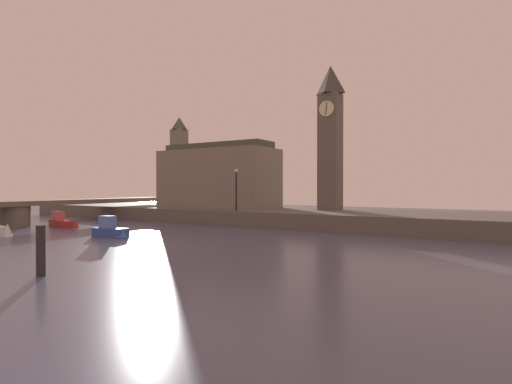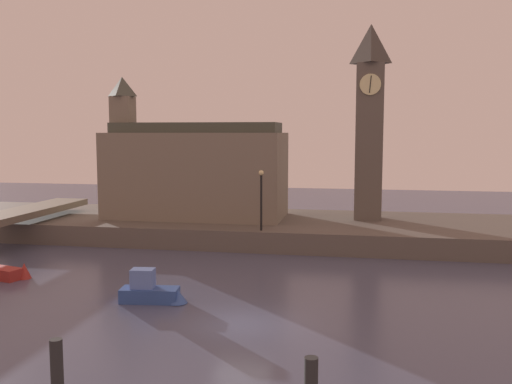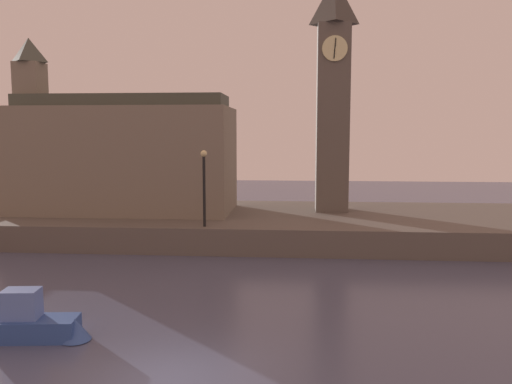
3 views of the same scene
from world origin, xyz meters
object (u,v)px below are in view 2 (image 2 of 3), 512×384
Objects in this scene: clock_tower at (369,120)px; boat_tour_blue at (153,291)px; mooring_post_left at (57,369)px; streetlamp at (261,193)px; parliament_hall at (193,171)px.

clock_tower is 4.39× the size of boat_tour_blue.
clock_tower reaches higher than mooring_post_left.
clock_tower is at bearing 71.35° from mooring_post_left.
boat_tour_blue is at bearing -118.83° from clock_tower.
streetlamp is 2.19× the size of mooring_post_left.
streetlamp is at bearing -39.43° from parliament_hall.
clock_tower is 23.56m from boat_tour_blue.
streetlamp is at bearing 75.69° from boat_tour_blue.
boat_tour_blue is (-0.69, 10.05, -0.43)m from mooring_post_left.
mooring_post_left is 0.56× the size of boat_tour_blue.
streetlamp is at bearing -137.79° from clock_tower.
boat_tour_blue is (3.37, -17.87, -4.70)m from parliament_hall.
clock_tower is at bearing 42.21° from streetlamp.
clock_tower is 11.22m from streetlamp.
mooring_post_left is at bearing -108.65° from clock_tower.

